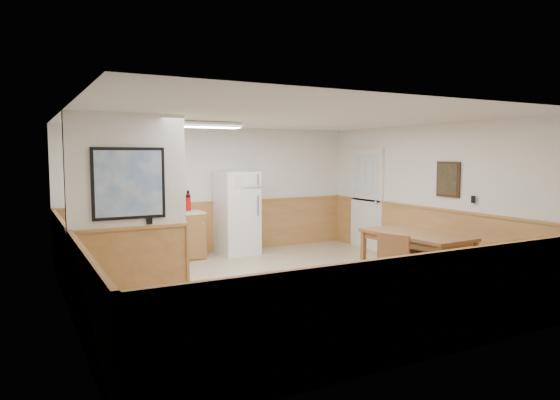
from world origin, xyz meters
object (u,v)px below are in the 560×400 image
dining_bench (451,253)px  dining_chair (398,258)px  dining_table (416,239)px  soap_bottle (96,211)px  fire_extinguisher (188,202)px  refrigerator (237,213)px

dining_bench → dining_chair: bearing=-167.6°
dining_table → dining_chair: (-0.67, -0.35, -0.16)m
soap_bottle → dining_chair: bearing=-45.4°
dining_table → fire_extinguisher: size_ratio=4.52×
dining_table → dining_chair: dining_chair is taller
refrigerator → dining_chair: bearing=-78.5°
dining_table → fire_extinguisher: bearing=124.3°
dining_chair → fire_extinguisher: size_ratio=2.18×
soap_bottle → dining_bench: bearing=-32.0°
refrigerator → soap_bottle: refrigerator is taller
dining_table → dining_bench: dining_table is taller
dining_chair → soap_bottle: 5.13m
refrigerator → dining_chair: 3.76m
refrigerator → dining_bench: 4.06m
soap_bottle → fire_extinguisher: bearing=2.9°
dining_chair → dining_table: bearing=9.2°
dining_table → soap_bottle: size_ratio=8.60×
dining_bench → dining_chair: size_ratio=2.04×
refrigerator → dining_bench: bearing=-55.3°
dining_chair → soap_bottle: soap_bottle is taller
refrigerator → soap_bottle: size_ratio=7.98×
fire_extinguisher → refrigerator: bearing=-24.2°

